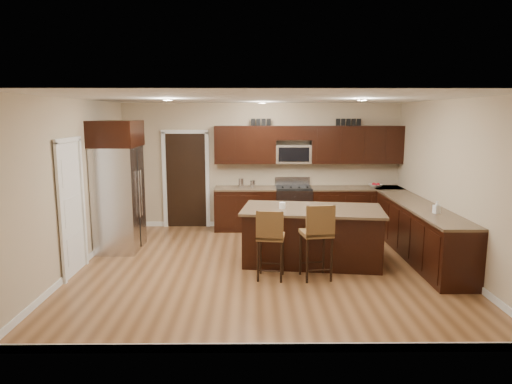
{
  "coord_description": "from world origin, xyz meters",
  "views": [
    {
      "loc": [
        -0.19,
        -7.16,
        2.45
      ],
      "look_at": [
        -0.14,
        0.4,
        1.17
      ],
      "focal_mm": 32.0,
      "sensor_mm": 36.0,
      "label": 1
    }
  ],
  "objects_px": {
    "island": "(312,237)",
    "stool_mid": "(318,233)",
    "refrigerator": "(118,185)",
    "stool_left": "(270,236)",
    "range": "(293,208)"
  },
  "relations": [
    {
      "from": "stool_left",
      "to": "range",
      "type": "bearing_deg",
      "value": 86.22
    },
    {
      "from": "range",
      "to": "refrigerator",
      "type": "xyz_separation_m",
      "value": [
        -3.3,
        -1.45,
        0.73
      ]
    },
    {
      "from": "island",
      "to": "stool_mid",
      "type": "height_order",
      "value": "stool_mid"
    },
    {
      "from": "stool_left",
      "to": "stool_mid",
      "type": "distance_m",
      "value": 0.7
    },
    {
      "from": "refrigerator",
      "to": "stool_mid",
      "type": "bearing_deg",
      "value": -25.44
    },
    {
      "from": "stool_left",
      "to": "refrigerator",
      "type": "height_order",
      "value": "refrigerator"
    },
    {
      "from": "range",
      "to": "island",
      "type": "bearing_deg",
      "value": -86.96
    },
    {
      "from": "refrigerator",
      "to": "island",
      "type": "bearing_deg",
      "value": -12.61
    },
    {
      "from": "range",
      "to": "island",
      "type": "height_order",
      "value": "range"
    },
    {
      "from": "refrigerator",
      "to": "range",
      "type": "bearing_deg",
      "value": 23.74
    },
    {
      "from": "stool_left",
      "to": "refrigerator",
      "type": "distance_m",
      "value": 3.18
    },
    {
      "from": "stool_left",
      "to": "refrigerator",
      "type": "bearing_deg",
      "value": 156.64
    },
    {
      "from": "island",
      "to": "stool_left",
      "type": "distance_m",
      "value": 1.14
    },
    {
      "from": "range",
      "to": "stool_left",
      "type": "height_order",
      "value": "range"
    },
    {
      "from": "stool_mid",
      "to": "refrigerator",
      "type": "xyz_separation_m",
      "value": [
        -3.39,
        1.61,
        0.48
      ]
    }
  ]
}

